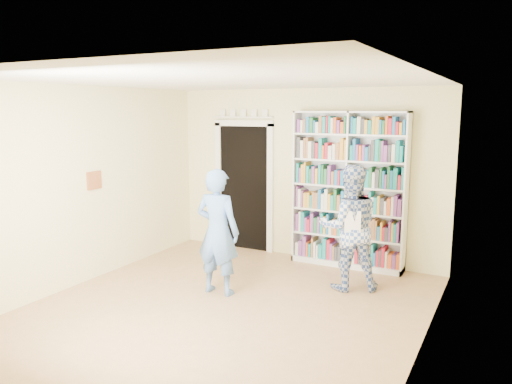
% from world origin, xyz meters
% --- Properties ---
extents(floor, '(5.00, 5.00, 0.00)m').
position_xyz_m(floor, '(0.00, 0.00, 0.00)').
color(floor, '#9C734B').
rests_on(floor, ground).
extents(ceiling, '(5.00, 5.00, 0.00)m').
position_xyz_m(ceiling, '(0.00, 0.00, 2.70)').
color(ceiling, white).
rests_on(ceiling, wall_back).
extents(wall_back, '(4.50, 0.00, 4.50)m').
position_xyz_m(wall_back, '(0.00, 2.50, 1.35)').
color(wall_back, beige).
rests_on(wall_back, floor).
extents(wall_left, '(0.00, 5.00, 5.00)m').
position_xyz_m(wall_left, '(-2.25, 0.00, 1.35)').
color(wall_left, beige).
rests_on(wall_left, floor).
extents(wall_right, '(0.00, 5.00, 5.00)m').
position_xyz_m(wall_right, '(2.25, 0.00, 1.35)').
color(wall_right, beige).
rests_on(wall_right, floor).
extents(bookshelf, '(1.71, 0.32, 2.35)m').
position_xyz_m(bookshelf, '(0.77, 2.34, 1.19)').
color(bookshelf, white).
rests_on(bookshelf, floor).
extents(doorway, '(1.10, 0.08, 2.43)m').
position_xyz_m(doorway, '(-1.10, 2.48, 1.18)').
color(doorway, black).
rests_on(doorway, floor).
extents(wall_art, '(0.03, 0.25, 0.25)m').
position_xyz_m(wall_art, '(-2.23, 0.20, 1.40)').
color(wall_art, brown).
rests_on(wall_art, wall_left).
extents(man_blue, '(0.61, 0.41, 1.64)m').
position_xyz_m(man_blue, '(-0.37, 0.45, 0.82)').
color(man_blue, '#567FBF').
rests_on(man_blue, floor).
extents(man_plaid, '(1.02, 0.94, 1.68)m').
position_xyz_m(man_plaid, '(1.09, 1.40, 0.84)').
color(man_plaid, '#314D96').
rests_on(man_plaid, floor).
extents(paper_sheet, '(0.19, 0.08, 0.29)m').
position_xyz_m(paper_sheet, '(1.19, 1.17, 0.97)').
color(paper_sheet, white).
rests_on(paper_sheet, man_plaid).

